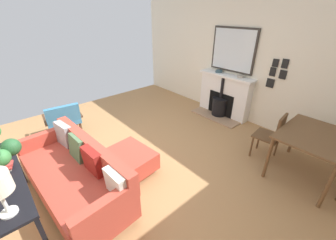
{
  "coord_description": "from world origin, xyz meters",
  "views": [
    {
      "loc": [
        1.36,
        2.55,
        2.34
      ],
      "look_at": [
        -0.7,
        0.2,
        0.67
      ],
      "focal_mm": 22.11,
      "sensor_mm": 36.0,
      "label": 1
    }
  ],
  "objects": [
    {
      "name": "ottoman",
      "position": [
        0.06,
        0.19,
        0.23
      ],
      "size": [
        0.61,
        0.79,
        0.37
      ],
      "color": "#B2B2B7",
      "rests_on": "ground"
    },
    {
      "name": "ground_plane",
      "position": [
        0.0,
        0.0,
        -0.0
      ],
      "size": [
        5.98,
        6.19,
        0.01
      ],
      "primitive_type": "cube",
      "color": "#A87A4C"
    },
    {
      "name": "dining_table",
      "position": [
        -1.9,
        2.07,
        0.67
      ],
      "size": [
        1.09,
        0.87,
        0.76
      ],
      "color": "brown",
      "rests_on": "ground"
    },
    {
      "name": "wall_left",
      "position": [
        -2.99,
        0.0,
        1.42
      ],
      "size": [
        0.12,
        6.19,
        2.83
      ],
      "primitive_type": "cube",
      "color": "silver",
      "rests_on": "ground"
    },
    {
      "name": "dining_chair_near_fireplace",
      "position": [
        -1.91,
        1.5,
        0.5
      ],
      "size": [
        0.44,
        0.44,
        0.86
      ],
      "color": "brown",
      "rests_on": "ground"
    },
    {
      "name": "mantel_bowl_far",
      "position": [
        -2.81,
        0.24,
        1.04
      ],
      "size": [
        0.14,
        0.14,
        0.05
      ],
      "color": "#9E9384",
      "rests_on": "fireplace"
    },
    {
      "name": "console_table",
      "position": [
        1.6,
        0.12,
        0.66
      ],
      "size": [
        0.38,
        1.58,
        0.76
      ],
      "color": "black",
      "rests_on": "ground"
    },
    {
      "name": "sofa",
      "position": [
        0.89,
        0.11,
        0.36
      ],
      "size": [
        0.94,
        2.02,
        0.79
      ],
      "color": "#B2B2B7",
      "rests_on": "ground"
    },
    {
      "name": "fireplace",
      "position": [
        -2.77,
        -0.1,
        0.45
      ],
      "size": [
        0.63,
        1.37,
        1.02
      ],
      "color": "#9E7A5B",
      "rests_on": "ground"
    },
    {
      "name": "mirror_over_mantel",
      "position": [
        -2.9,
        -0.1,
        1.55
      ],
      "size": [
        0.04,
        1.08,
        0.95
      ],
      "color": "#2D2823"
    },
    {
      "name": "photo_gallery_row",
      "position": [
        -2.91,
        0.94,
        1.25
      ],
      "size": [
        0.02,
        0.33,
        0.6
      ],
      "color": "black"
    },
    {
      "name": "armchair_accent",
      "position": [
        0.51,
        -1.59,
        0.42
      ],
      "size": [
        0.74,
        0.65,
        0.75
      ],
      "color": "#4C3321",
      "rests_on": "ground"
    },
    {
      "name": "mantel_bowl_near",
      "position": [
        -2.81,
        -0.34,
        1.05
      ],
      "size": [
        0.16,
        0.16,
        0.06
      ],
      "color": "#334C56",
      "rests_on": "fireplace"
    }
  ]
}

